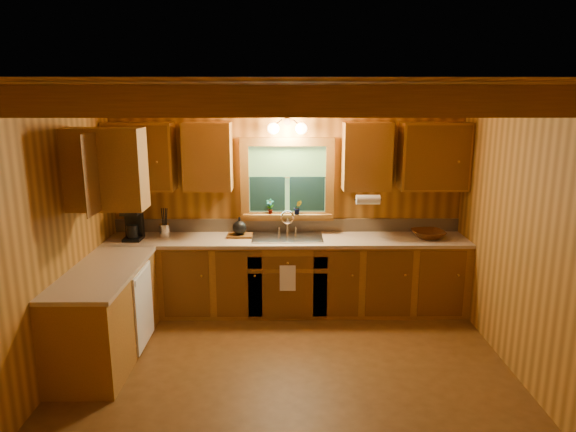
# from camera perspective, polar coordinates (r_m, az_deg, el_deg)

# --- Properties ---
(room) EXTENTS (4.20, 4.20, 4.20)m
(room) POSITION_cam_1_polar(r_m,az_deg,el_deg) (4.37, 0.09, -3.03)
(room) COLOR brown
(room) RESTS_ON ground
(ceiling_beams) EXTENTS (4.20, 2.54, 0.18)m
(ceiling_beams) POSITION_cam_1_polar(r_m,az_deg,el_deg) (4.19, 0.09, 12.78)
(ceiling_beams) COLOR brown
(ceiling_beams) RESTS_ON room
(base_cabinets) EXTENTS (4.20, 2.22, 0.86)m
(base_cabinets) POSITION_cam_1_polar(r_m,az_deg,el_deg) (5.88, -4.90, -7.69)
(base_cabinets) COLOR brown
(base_cabinets) RESTS_ON ground
(countertop) EXTENTS (4.20, 2.24, 0.04)m
(countertop) POSITION_cam_1_polar(r_m,az_deg,el_deg) (5.74, -4.85, -3.47)
(countertop) COLOR tan
(countertop) RESTS_ON base_cabinets
(backsplash) EXTENTS (4.20, 0.02, 0.16)m
(backsplash) POSITION_cam_1_polar(r_m,az_deg,el_deg) (6.27, -0.08, -1.04)
(backsplash) COLOR tan
(backsplash) RESTS_ON room
(dishwasher_panel) EXTENTS (0.02, 0.60, 0.80)m
(dishwasher_panel) POSITION_cam_1_polar(r_m,az_deg,el_deg) (5.49, -15.75, -9.71)
(dishwasher_panel) COLOR white
(dishwasher_panel) RESTS_ON base_cabinets
(upper_cabinets) EXTENTS (4.19, 1.77, 0.78)m
(upper_cabinets) POSITION_cam_1_polar(r_m,az_deg,el_deg) (5.68, -5.79, 6.24)
(upper_cabinets) COLOR brown
(upper_cabinets) RESTS_ON room
(window) EXTENTS (1.12, 0.08, 1.00)m
(window) POSITION_cam_1_polar(r_m,az_deg,el_deg) (6.14, -0.08, 3.89)
(window) COLOR brown
(window) RESTS_ON room
(window_sill) EXTENTS (1.06, 0.14, 0.04)m
(window_sill) POSITION_cam_1_polar(r_m,az_deg,el_deg) (6.17, -0.08, 0.08)
(window_sill) COLOR brown
(window_sill) RESTS_ON room
(wall_sconce) EXTENTS (0.45, 0.21, 0.17)m
(wall_sconce) POSITION_cam_1_polar(r_m,az_deg,el_deg) (5.95, -0.08, 9.75)
(wall_sconce) COLOR black
(wall_sconce) RESTS_ON room
(paper_towel_roll) EXTENTS (0.27, 0.11, 0.11)m
(paper_towel_roll) POSITION_cam_1_polar(r_m,az_deg,el_deg) (5.92, 8.89, 1.81)
(paper_towel_roll) COLOR white
(paper_towel_roll) RESTS_ON upper_cabinets
(dish_towel) EXTENTS (0.18, 0.01, 0.30)m
(dish_towel) POSITION_cam_1_polar(r_m,az_deg,el_deg) (5.81, -0.04, -6.94)
(dish_towel) COLOR white
(dish_towel) RESTS_ON base_cabinets
(sink) EXTENTS (0.82, 0.48, 0.43)m
(sink) POSITION_cam_1_polar(r_m,az_deg,el_deg) (6.03, -0.06, -2.84)
(sink) COLOR silver
(sink) RESTS_ON countertop
(coffee_maker) EXTENTS (0.20, 0.25, 0.35)m
(coffee_maker) POSITION_cam_1_polar(r_m,az_deg,el_deg) (6.18, -16.83, -0.92)
(coffee_maker) COLOR black
(coffee_maker) RESTS_ON countertop
(utensil_crock) EXTENTS (0.12, 0.12, 0.35)m
(utensil_crock) POSITION_cam_1_polar(r_m,az_deg,el_deg) (6.21, -13.58, -1.51)
(utensil_crock) COLOR silver
(utensil_crock) RESTS_ON countertop
(cutting_board) EXTENTS (0.30, 0.21, 0.03)m
(cutting_board) POSITION_cam_1_polar(r_m,az_deg,el_deg) (6.09, -5.39, -2.18)
(cutting_board) COLOR brown
(cutting_board) RESTS_ON countertop
(teakettle) EXTENTS (0.17, 0.17, 0.21)m
(teakettle) POSITION_cam_1_polar(r_m,az_deg,el_deg) (6.06, -5.41, -1.30)
(teakettle) COLOR black
(teakettle) RESTS_ON cutting_board
(wicker_basket) EXTENTS (0.43, 0.43, 0.09)m
(wicker_basket) POSITION_cam_1_polar(r_m,az_deg,el_deg) (6.22, 15.34, -1.97)
(wicker_basket) COLOR #48230C
(wicker_basket) RESTS_ON countertop
(potted_plant_left) EXTENTS (0.11, 0.08, 0.18)m
(potted_plant_left) POSITION_cam_1_polar(r_m,az_deg,el_deg) (6.15, -2.01, 1.08)
(potted_plant_left) COLOR brown
(potted_plant_left) RESTS_ON window_sill
(potted_plant_right) EXTENTS (0.10, 0.09, 0.17)m
(potted_plant_right) POSITION_cam_1_polar(r_m,az_deg,el_deg) (6.11, 1.09, 0.96)
(potted_plant_right) COLOR brown
(potted_plant_right) RESTS_ON window_sill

